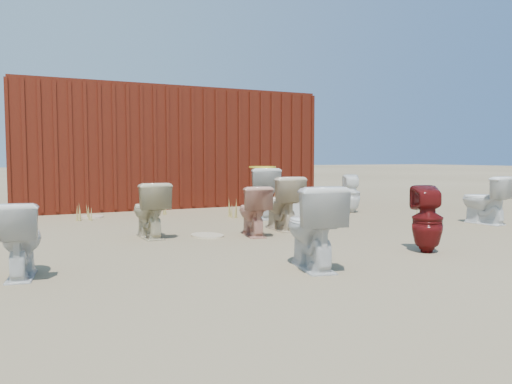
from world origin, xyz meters
name	(u,v)px	position (x,y,z in m)	size (l,w,h in m)	color
ground	(277,240)	(0.00, 0.00, 0.00)	(100.00, 100.00, 0.00)	brown
shipping_container	(164,149)	(0.00, 5.20, 1.20)	(6.00, 2.40, 2.40)	#52100D
toilet_front_a	(19,240)	(-2.87, -0.78, 0.32)	(0.36, 0.63, 0.65)	silver
toilet_front_pink	(253,211)	(-0.14, 0.40, 0.32)	(0.36, 0.64, 0.65)	tan
toilet_front_c	(312,227)	(-0.46, -1.55, 0.38)	(0.43, 0.75, 0.76)	silver
toilet_front_maroon	(427,219)	(1.05, -1.42, 0.36)	(0.32, 0.33, 0.71)	#601010
toilet_front_e	(484,200)	(3.54, -0.06, 0.36)	(0.41, 0.71, 0.73)	white
toilet_back_beige_left	(149,210)	(-1.38, 0.81, 0.35)	(0.39, 0.69, 0.70)	beige
toilet_back_beige_right	(281,203)	(0.44, 0.69, 0.38)	(0.42, 0.74, 0.75)	beige
toilet_back_yellowlid	(262,193)	(0.80, 2.02, 0.42)	(0.47, 0.82, 0.84)	silver
toilet_back_e	(352,194)	(2.65, 2.08, 0.35)	(0.31, 0.32, 0.70)	white
yellow_lid	(262,167)	(0.80, 2.02, 0.85)	(0.42, 0.53, 0.03)	gold
loose_tank	(288,208)	(1.16, 1.78, 0.17)	(0.50, 0.20, 0.35)	silver
loose_lid_near	(207,235)	(-0.69, 0.60, 0.01)	(0.38, 0.49, 0.02)	beige
loose_lid_far	(92,217)	(-1.75, 3.35, 0.01)	(0.36, 0.47, 0.02)	#CDB194
weed_clump_a	(88,212)	(-1.85, 3.00, 0.14)	(0.36, 0.36, 0.27)	olive
weed_clump_b	(236,209)	(0.42, 2.25, 0.15)	(0.32, 0.32, 0.31)	olive
weed_clump_c	(312,203)	(2.16, 2.63, 0.14)	(0.36, 0.36, 0.28)	olive
weed_clump_d	(160,207)	(-0.62, 3.20, 0.14)	(0.30, 0.30, 0.29)	olive
weed_clump_e	(271,199)	(1.72, 3.50, 0.17)	(0.34, 0.34, 0.33)	olive
weed_clump_f	(426,213)	(3.16, 0.74, 0.11)	(0.28, 0.28, 0.21)	olive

